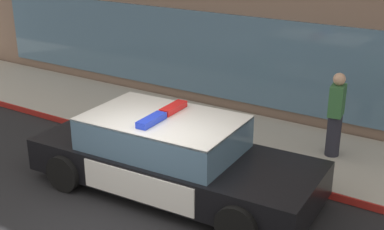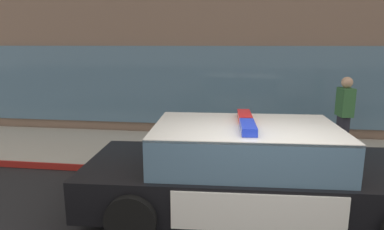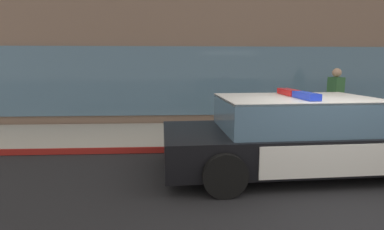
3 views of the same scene
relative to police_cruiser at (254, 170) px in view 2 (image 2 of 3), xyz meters
name	(u,v)px [view 2 (image 2 of 3)]	position (x,y,z in m)	size (l,w,h in m)	color
sidewalk	(254,154)	(0.15, 2.60, -0.61)	(48.00, 2.71, 0.15)	#A39E93
curb_red_paint	(258,177)	(0.15, 1.22, -0.61)	(28.80, 0.04, 0.14)	maroon
storefront_building	(262,21)	(0.62, 9.40, 2.77)	(22.46, 10.88, 6.91)	#7A6051
police_cruiser	(254,170)	(0.00, 0.00, 0.00)	(5.26, 2.34, 1.49)	black
fire_hydrant	(191,146)	(-1.18, 1.63, -0.18)	(0.34, 0.39, 0.73)	#4C994C
pedestrian_on_sidewalk	(344,115)	(2.06, 2.70, 0.33)	(0.31, 0.43, 1.71)	#23232D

